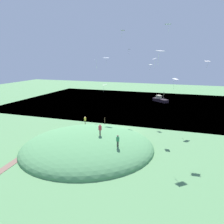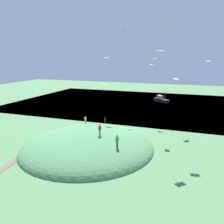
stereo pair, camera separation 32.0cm
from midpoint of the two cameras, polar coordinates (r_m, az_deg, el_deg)
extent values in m
plane|color=#538551|center=(44.09, 2.94, -4.51)|extent=(160.00, 160.00, 0.00)
cube|color=#3F637D|center=(69.04, 9.21, 1.71)|extent=(46.61, 80.00, 0.40)
ellipsoid|color=#518E56|center=(36.21, -6.11, -8.63)|extent=(20.58, 19.87, 4.47)
cube|color=black|center=(73.39, 11.57, 2.82)|extent=(4.78, 5.23, 0.92)
cube|color=#B9B38F|center=(73.82, 11.18, 3.65)|extent=(1.91, 1.95, 0.98)
cylinder|color=gray|center=(72.13, 12.34, 3.95)|extent=(0.14, 0.14, 2.44)
cube|color=brown|center=(34.67, -3.18, -5.02)|extent=(0.27, 0.17, 0.80)
cylinder|color=#C43541|center=(34.45, -3.19, -3.88)|extent=(0.52, 0.52, 0.63)
sphere|color=#A8785F|center=(34.32, -3.20, -3.19)|extent=(0.24, 0.24, 0.24)
cube|color=#3D3D34|center=(31.44, 1.10, -7.76)|extent=(0.26, 0.24, 0.78)
cylinder|color=#348A56|center=(31.19, 1.11, -6.56)|extent=(0.58, 0.58, 0.62)
sphere|color=#9A675E|center=(31.05, 1.11, -5.82)|extent=(0.23, 0.23, 0.23)
cube|color=brown|center=(48.42, -6.74, -2.48)|extent=(0.26, 0.23, 0.75)
cylinder|color=gold|center=(48.24, -6.76, -1.71)|extent=(0.57, 0.57, 0.60)
sphere|color=tan|center=(48.14, -6.77, -1.24)|extent=(0.23, 0.23, 0.23)
cube|color=white|center=(43.09, 10.07, 12.63)|extent=(1.11, 0.90, 0.24)
cylinder|color=white|center=(42.98, 10.05, 11.33)|extent=(0.25, 0.05, 1.45)
cube|color=silver|center=(50.81, 9.18, 11.30)|extent=(0.99, 1.01, 0.09)
cylinder|color=silver|center=(50.82, 9.10, 10.60)|extent=(0.14, 0.16, 0.82)
cube|color=white|center=(49.96, -4.23, 12.70)|extent=(0.96, 0.82, 0.17)
cylinder|color=white|center=(49.95, -4.00, 11.46)|extent=(0.15, 0.04, 1.75)
cube|color=white|center=(49.95, -2.01, 6.60)|extent=(1.13, 0.83, 0.12)
cylinder|color=white|center=(49.91, -2.27, 5.55)|extent=(0.04, 0.14, 1.26)
cube|color=silver|center=(45.22, 14.97, 7.75)|extent=(1.41, 1.22, 0.27)
cylinder|color=silver|center=(45.37, 14.55, 6.37)|extent=(0.21, 0.26, 1.62)
cube|color=white|center=(34.64, 11.40, 14.36)|extent=(1.41, 1.41, 0.12)
cylinder|color=white|center=(34.60, 10.92, 12.50)|extent=(0.06, 0.16, 1.69)
cube|color=white|center=(56.97, 22.02, 11.38)|extent=(1.05, 1.32, 0.16)
cylinder|color=white|center=(56.73, 22.04, 10.40)|extent=(0.19, 0.23, 1.33)
cube|color=white|center=(58.11, 4.01, 14.95)|extent=(0.79, 0.74, 0.13)
cylinder|color=white|center=(58.26, 3.93, 14.31)|extent=(0.13, 0.11, 0.96)
cube|color=white|center=(40.56, 13.22, 20.09)|extent=(0.81, 1.08, 0.04)
cylinder|color=white|center=(40.53, 13.35, 19.06)|extent=(0.17, 0.12, 0.94)
cube|color=silver|center=(52.64, 2.46, 19.20)|extent=(1.26, 0.98, 0.06)
cylinder|color=silver|center=(52.53, 2.18, 18.24)|extent=(0.21, 0.04, 1.20)
cube|color=white|center=(46.62, -1.65, 13.03)|extent=(0.86, 1.18, 0.09)
cylinder|color=white|center=(46.63, -1.62, 12.14)|extent=(0.06, 0.12, 0.88)
cylinder|color=brown|center=(48.73, -1.98, -2.08)|extent=(0.14, 0.14, 1.11)
camera|label=1|loc=(0.16, -90.23, -0.06)|focal=37.62mm
camera|label=2|loc=(0.16, 89.77, 0.06)|focal=37.62mm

